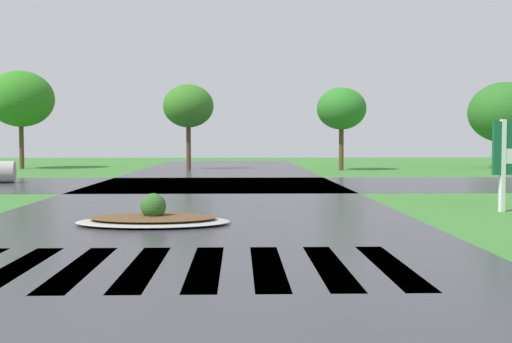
{
  "coord_description": "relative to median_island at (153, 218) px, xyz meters",
  "views": [
    {
      "loc": [
        0.93,
        -3.82,
        1.84
      ],
      "look_at": [
        1.4,
        13.4,
        0.96
      ],
      "focal_mm": 44.24,
      "sensor_mm": 36.0,
      "label": 1
    }
  ],
  "objects": [
    {
      "name": "asphalt_cross_road",
      "position": [
        0.92,
        12.15,
        -0.13
      ],
      "size": [
        90.0,
        9.05,
        0.01
      ],
      "primitive_type": "cube",
      "color": "#35353A",
      "rests_on": "ground"
    },
    {
      "name": "median_island",
      "position": [
        0.0,
        0.0,
        0.0
      ],
      "size": [
        3.34,
        1.94,
        0.68
      ],
      "color": "#9E9B93",
      "rests_on": "ground"
    },
    {
      "name": "background_treeline",
      "position": [
        4.97,
        25.83,
        3.75
      ],
      "size": [
        34.97,
        6.13,
        6.14
      ],
      "color": "#4C3823",
      "rests_on": "ground"
    },
    {
      "name": "asphalt_roadway",
      "position": [
        0.92,
        0.19,
        -0.13
      ],
      "size": [
        10.06,
        80.0,
        0.01
      ],
      "primitive_type": "cube",
      "color": "#35353A",
      "rests_on": "ground"
    },
    {
      "name": "crosswalk_stripes",
      "position": [
        0.92,
        -4.61,
        -0.13
      ],
      "size": [
        6.75,
        3.28,
        0.01
      ],
      "color": "white",
      "rests_on": "ground"
    }
  ]
}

